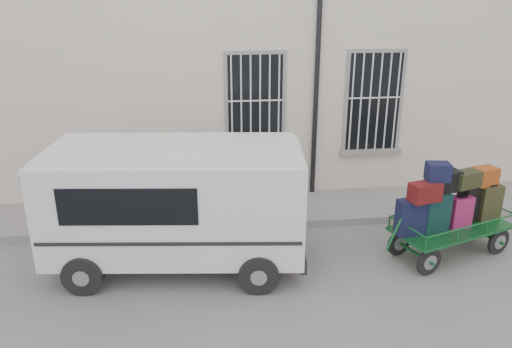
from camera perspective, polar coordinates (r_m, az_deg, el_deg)
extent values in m
plane|color=#63635E|center=(9.22, 4.59, -10.03)|extent=(80.00, 80.00, 0.00)
cube|color=beige|center=(13.48, 0.37, 13.34)|extent=(24.00, 5.00, 6.00)
cylinder|color=black|center=(11.17, 6.96, 10.68)|extent=(0.11, 0.11, 5.60)
cube|color=black|center=(11.10, -0.10, 7.87)|extent=(1.20, 0.08, 2.20)
cube|color=gray|center=(11.39, -0.08, 2.14)|extent=(1.45, 0.22, 0.12)
cube|color=black|center=(11.71, 13.27, 8.00)|extent=(1.20, 0.08, 2.20)
cube|color=gray|center=(11.99, 12.86, 2.56)|extent=(1.45, 0.22, 0.12)
cube|color=gray|center=(11.10, 2.43, -3.99)|extent=(24.00, 1.70, 0.15)
cylinder|color=black|center=(9.20, 19.14, -9.45)|extent=(0.49, 0.22, 0.50)
cylinder|color=gray|center=(9.20, 19.14, -9.45)|extent=(0.29, 0.17, 0.28)
cylinder|color=black|center=(9.68, 16.03, -7.55)|extent=(0.49, 0.22, 0.50)
cylinder|color=gray|center=(9.68, 16.03, -7.55)|extent=(0.29, 0.17, 0.28)
cylinder|color=black|center=(10.38, 25.97, -6.94)|extent=(0.49, 0.22, 0.50)
cylinder|color=gray|center=(10.38, 25.97, -6.94)|extent=(0.29, 0.17, 0.28)
cylinder|color=black|center=(10.80, 22.89, -5.40)|extent=(0.49, 0.22, 0.50)
cylinder|color=gray|center=(10.80, 22.89, -5.40)|extent=(0.29, 0.17, 0.28)
cube|color=#145A26|center=(9.86, 21.39, -5.71)|extent=(2.41, 1.66, 0.05)
cylinder|color=#145A26|center=(8.92, 15.46, -6.73)|extent=(0.29, 0.13, 0.56)
cube|color=black|center=(9.17, 17.28, -4.74)|extent=(0.54, 0.29, 0.66)
cube|color=black|center=(9.03, 17.51, -2.75)|extent=(0.23, 0.18, 0.03)
cube|color=black|center=(9.39, 19.85, -4.20)|extent=(0.48, 0.30, 0.73)
cube|color=black|center=(9.25, 20.13, -2.04)|extent=(0.21, 0.18, 0.03)
cube|color=#9B1C54|center=(9.75, 22.28, -4.05)|extent=(0.45, 0.30, 0.60)
cube|color=black|center=(9.63, 22.53, -2.34)|extent=(0.19, 0.16, 0.03)
cube|color=black|center=(10.04, 23.06, -2.89)|extent=(0.44, 0.37, 0.78)
cube|color=black|center=(9.90, 23.38, -0.73)|extent=(0.18, 0.16, 0.03)
cube|color=#2E3118|center=(10.30, 25.03, -2.95)|extent=(0.48, 0.33, 0.67)
cube|color=black|center=(10.18, 25.33, -1.12)|extent=(0.21, 0.18, 0.03)
cube|color=#4C0F12|center=(9.00, 18.76, -1.96)|extent=(0.59, 0.42, 0.33)
cube|color=black|center=(9.35, 20.59, -0.73)|extent=(0.61, 0.40, 0.37)
cube|color=black|center=(9.57, 22.88, -0.53)|extent=(0.57, 0.43, 0.29)
cube|color=maroon|center=(10.12, 24.70, -0.23)|extent=(0.48, 0.40, 0.33)
cube|color=black|center=(9.09, 20.07, 0.26)|extent=(0.42, 0.35, 0.31)
cube|color=white|center=(8.68, -9.16, -2.98)|extent=(4.48, 2.31, 1.76)
cube|color=white|center=(8.36, -9.51, 2.81)|extent=(4.26, 2.15, 0.10)
cube|color=black|center=(9.13, -22.62, -0.86)|extent=(0.35, 1.62, 0.74)
cube|color=black|center=(7.84, -14.49, -3.68)|extent=(2.14, 0.27, 0.61)
cube|color=black|center=(8.51, 5.25, -1.15)|extent=(0.19, 1.36, 0.54)
cube|color=black|center=(8.98, 4.96, -7.83)|extent=(0.29, 1.81, 0.21)
cube|color=white|center=(8.88, 5.25, -6.55)|extent=(0.07, 0.41, 0.12)
cylinder|color=black|center=(8.65, -19.16, -10.85)|extent=(0.68, 0.29, 0.66)
cylinder|color=black|center=(10.16, -16.10, -5.66)|extent=(0.68, 0.29, 0.66)
cylinder|color=black|center=(8.21, 0.31, -11.39)|extent=(0.68, 0.29, 0.66)
cylinder|color=black|center=(9.78, 0.17, -5.84)|extent=(0.68, 0.29, 0.66)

